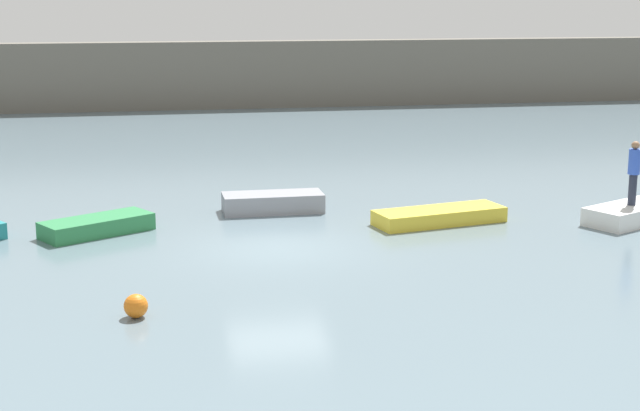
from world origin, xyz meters
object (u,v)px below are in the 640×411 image
object	(u,v)px
rowboat_grey	(273,203)
rowboat_white	(631,214)
rowboat_yellow	(439,216)
mooring_buoy	(136,306)
person_blue_shirt	(634,170)
rowboat_green	(97,226)

from	to	relation	value
rowboat_grey	rowboat_white	distance (m)	10.00
rowboat_yellow	rowboat_grey	bearing A→B (deg)	140.52
rowboat_yellow	rowboat_white	bearing A→B (deg)	-21.97
rowboat_yellow	mooring_buoy	distance (m)	10.44
mooring_buoy	rowboat_yellow	bearing A→B (deg)	38.55
rowboat_grey	person_blue_shirt	xyz separation A→B (m)	(9.52, -3.07, 1.21)
person_blue_shirt	mooring_buoy	xyz separation A→B (m)	(-13.36, -5.64, -1.24)
rowboat_green	rowboat_yellow	xyz separation A→B (m)	(9.20, -0.42, -0.02)
rowboat_green	rowboat_yellow	size ratio (longest dim) A/B	0.80
rowboat_grey	person_blue_shirt	size ratio (longest dim) A/B	1.62
rowboat_green	person_blue_shirt	bearing A→B (deg)	-35.74
rowboat_green	rowboat_grey	xyz separation A→B (m)	(4.88, 1.78, 0.05)
rowboat_green	rowboat_white	xyz separation A→B (m)	(14.40, -1.29, 0.03)
rowboat_green	rowboat_grey	world-z (taller)	rowboat_grey
rowboat_green	person_blue_shirt	world-z (taller)	person_blue_shirt
rowboat_grey	mooring_buoy	distance (m)	9.52
rowboat_white	mooring_buoy	size ratio (longest dim) A/B	5.80
rowboat_grey	rowboat_yellow	distance (m)	4.85
rowboat_grey	person_blue_shirt	world-z (taller)	person_blue_shirt
rowboat_green	rowboat_yellow	world-z (taller)	rowboat_green
mooring_buoy	rowboat_grey	bearing A→B (deg)	66.15
rowboat_yellow	person_blue_shirt	world-z (taller)	person_blue_shirt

